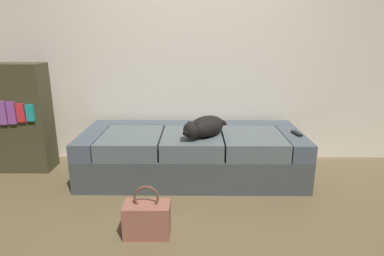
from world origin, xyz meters
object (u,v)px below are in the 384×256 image
at_px(dog_dark, 204,127).
at_px(couch, 192,154).
at_px(tv_remote, 297,133).
at_px(bookshelf, 21,118).
at_px(handbag, 147,219).

bearing_deg(dog_dark, couch, 123.63).
bearing_deg(tv_remote, bookshelf, 164.12).
relative_size(couch, handbag, 5.62).
bearing_deg(bookshelf, handbag, -39.57).
relative_size(dog_dark, bookshelf, 0.44).
bearing_deg(couch, handbag, -106.58).
bearing_deg(couch, dog_dark, -56.37).
distance_m(tv_remote, handbag, 1.63).
height_order(tv_remote, bookshelf, bookshelf).
distance_m(couch, dog_dark, 0.38).
height_order(handbag, bookshelf, bookshelf).
bearing_deg(tv_remote, dog_dark, 174.33).
bearing_deg(couch, bookshelf, 174.73).
relative_size(tv_remote, bookshelf, 0.14).
bearing_deg(handbag, tv_remote, 35.79).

